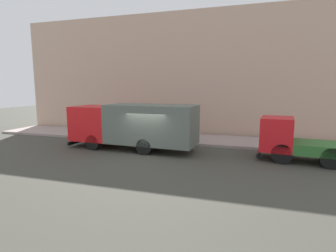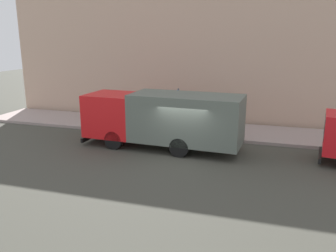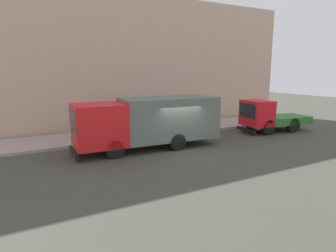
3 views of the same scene
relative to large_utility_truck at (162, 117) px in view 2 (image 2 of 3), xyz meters
The scene contains 6 objects.
ground 2.37m from the large_utility_truck, 123.92° to the right, with size 80.00×80.00×0.00m, color #404037.
sidewalk 4.51m from the large_utility_truck, 19.36° to the right, with size 3.87×30.00×0.18m, color #A3908B.
building_facade 7.42m from the large_utility_truck, 12.31° to the right, with size 0.50×30.00×10.20m, color #C9A48C.
large_utility_truck is the anchor object (origin of this frame).
pedestrian_walking 5.15m from the large_utility_truck, 33.67° to the left, with size 0.36×0.36×1.71m.
street_sign_post 2.42m from the large_utility_truck, ahead, with size 0.44×0.08×2.69m.
Camera 2 is at (-16.00, -4.12, 5.81)m, focal length 37.32 mm.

